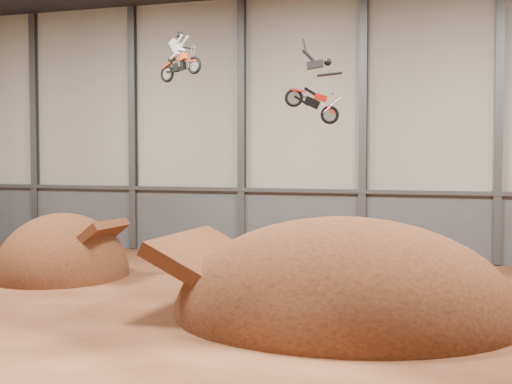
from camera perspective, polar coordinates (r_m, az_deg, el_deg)
floor at (r=24.72m, az=-5.34°, el=-9.78°), size 40.00×40.00×0.00m
back_wall at (r=38.35m, az=3.68°, el=5.29°), size 40.00×0.10×14.00m
lower_band_back at (r=38.40m, az=3.62°, el=-2.56°), size 39.80×0.18×3.50m
steel_rail at (r=38.12m, az=3.57°, el=0.12°), size 39.80×0.35×0.20m
steel_column_0 at (r=45.35m, az=-17.29°, el=4.81°), size 0.40×0.36×13.90m
steel_column_1 at (r=41.83m, az=-9.82°, el=5.06°), size 0.40×0.36×13.90m
steel_column_2 at (r=39.13m, az=-1.14°, el=5.25°), size 0.40×0.36×13.90m
steel_column_3 at (r=37.45m, az=8.56°, el=5.32°), size 0.40×0.36×13.90m
steel_column_4 at (r=36.90m, az=18.86°, el=5.23°), size 0.40×0.36×13.90m
takeoff_ramp at (r=33.33m, az=-15.22°, el=-6.54°), size 5.72×6.60×5.72m
landing_ramp at (r=24.63m, az=7.02°, el=-9.84°), size 11.69×10.34×6.75m
fmx_rider_a at (r=31.53m, az=-5.98°, el=11.00°), size 2.84×1.75×2.50m
fmx_rider_b at (r=26.29m, az=4.18°, el=8.82°), size 3.66×1.71×3.39m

